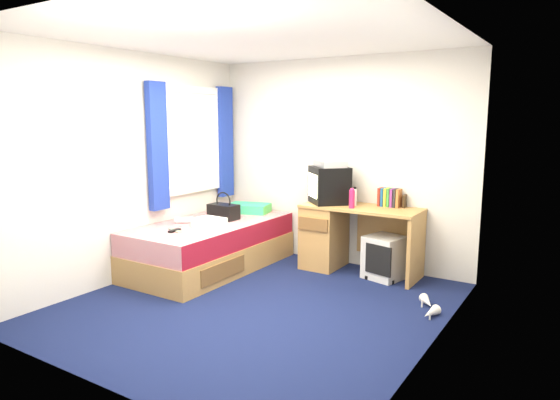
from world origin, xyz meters
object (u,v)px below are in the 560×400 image
Objects in this scene: remote_control at (174,231)px; pillow at (249,208)px; vcr at (330,163)px; towel at (209,223)px; picture_frame at (405,201)px; colour_swatch_fan at (175,230)px; storage_cube at (385,257)px; crt_tv at (329,185)px; water_bottle at (184,220)px; bed at (211,245)px; handbag at (224,211)px; aerosol_can at (355,197)px; white_heels at (429,307)px; desk at (338,234)px; magazine at (219,218)px; pink_water_bottle at (352,199)px.

pillow is at bearing 81.52° from remote_control.
remote_control is (-0.03, -1.28, -0.04)m from pillow.
towel is (-0.95, -0.99, -0.61)m from vcr.
colour_swatch_fan is (-1.95, -1.50, -0.27)m from picture_frame.
vcr is at bearing -169.49° from storage_cube.
water_bottle is (-1.32, -0.97, -0.38)m from crt_tv.
crt_tv reaches higher than bed.
crt_tv is at bearing 28.51° from handbag.
storage_cube is at bearing 34.63° from colour_swatch_fan.
bed is 1.52m from crt_tv.
handbag reaches higher than storage_cube.
storage_cube is at bearing -121.46° from picture_frame.
colour_swatch_fan is (-1.44, -1.33, -0.30)m from aerosol_can.
white_heels is (2.33, 0.24, -0.55)m from towel.
desk is 4.26× the size of towel.
water_bottle is 0.42× the size of white_heels.
crt_tv is 1.68m from water_bottle.
water_bottle is at bearing -175.12° from white_heels.
desk is 2.72× the size of white_heels.
handbag reaches higher than bed.
towel is (0.16, -0.21, 0.32)m from bed.
picture_frame reaches higher than magazine.
vcr reaches higher than towel.
magazine is (-0.07, -0.01, -0.09)m from handbag.
picture_frame reaches higher than towel.
desk is at bearing 44.92° from crt_tv.
pink_water_bottle is (-0.47, -0.34, 0.03)m from picture_frame.
pillow is 1.28m from remote_control.
magazine is 0.75m from colour_swatch_fan.
pillow is at bearing -177.19° from desk.
storage_cube is 2.25m from remote_control.
pink_water_bottle is 1.90m from colour_swatch_fan.
aerosol_can is (-0.04, 0.16, -0.00)m from pink_water_bottle.
aerosol_can reaches higher than colour_swatch_fan.
handbag is at bearing 61.07° from water_bottle.
handbag is at bearing -164.40° from pink_water_bottle.
storage_cube is 0.81× the size of crt_tv.
bed is 0.63m from remote_control.
remote_control is (-0.18, -0.35, -0.04)m from towel.
colour_swatch_fan is at bearing -167.13° from white_heels.
bed is at bearing 127.68° from towel.
handbag is at bearing 109.03° from towel.
vcr is (1.09, 0.06, 0.61)m from pillow.
vcr is 2.38× the size of remote_control.
pink_water_bottle is 1.03× the size of aerosol_can.
pillow is 2.27× the size of colour_swatch_fan.
colour_swatch_fan is (0.03, -0.75, -0.00)m from magazine.
water_bottle is at bearing -149.00° from aerosol_can.
crt_tv is 4.07× the size of picture_frame.
vcr is 0.47m from aerosol_can.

